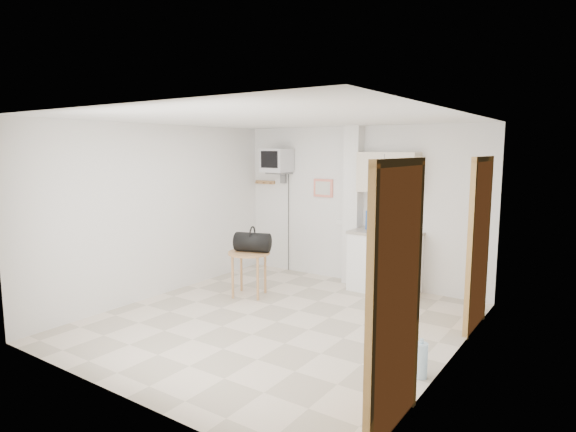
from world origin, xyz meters
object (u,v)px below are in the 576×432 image
Objects in this scene: crt_television at (277,161)px; round_table at (249,258)px; water_bottle at (421,360)px; duffel_bag at (253,242)px.

round_table is (0.47, -1.36, -1.37)m from crt_television.
crt_television is at bearing 144.45° from water_bottle.
crt_television is 1.81m from duffel_bag.
crt_television is 1.99m from round_table.
crt_television reaches higher than duffel_bag.
crt_television is at bearing 109.15° from round_table.
water_bottle is at bearing -39.04° from duffel_bag.
round_table is 1.73× the size of water_bottle.
water_bottle is (2.92, -1.13, -0.63)m from duffel_bag.
duffel_bag is 1.50× the size of water_bottle.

